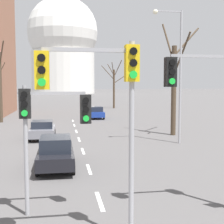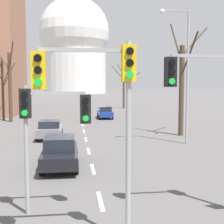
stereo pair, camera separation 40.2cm
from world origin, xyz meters
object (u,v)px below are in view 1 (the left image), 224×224
object	(u,v)px
street_lamp_right	(176,64)
sedan_near_right	(96,113)
traffic_signal_near_right	(214,88)
traffic_signal_centre_tall	(102,91)
sedan_mid_centre	(43,130)
sedan_near_left	(56,152)
traffic_signal_near_left	(48,118)

from	to	relation	value
street_lamp_right	sedan_near_right	xyz separation A→B (m)	(-3.81, 18.43, -5.05)
traffic_signal_near_right	traffic_signal_centre_tall	xyz separation A→B (m)	(-4.00, -1.71, -0.04)
traffic_signal_centre_tall	sedan_near_right	bearing A→B (deg)	83.91
traffic_signal_centre_tall	sedan_mid_centre	distance (m)	17.85
sedan_near_left	street_lamp_right	bearing A→B (deg)	33.35
sedan_near_right	sedan_near_left	bearing A→B (deg)	-101.29
traffic_signal_near_left	sedan_mid_centre	bearing A→B (deg)	94.04
traffic_signal_near_right	sedan_near_left	xyz separation A→B (m)	(-5.37, 6.41, -3.35)
sedan_near_left	sedan_mid_centre	xyz separation A→B (m)	(-1.19, 9.22, -0.08)
sedan_mid_centre	street_lamp_right	bearing A→B (deg)	-19.85
sedan_near_left	sedan_mid_centre	distance (m)	9.30
traffic_signal_centre_tall	sedan_near_left	bearing A→B (deg)	99.61
traffic_signal_centre_tall	sedan_near_right	world-z (taller)	traffic_signal_centre_tall
traffic_signal_near_left	sedan_near_right	size ratio (longest dim) A/B	1.06
sedan_near_right	street_lamp_right	bearing A→B (deg)	-78.31
traffic_signal_near_left	sedan_mid_centre	xyz separation A→B (m)	(-1.07, 15.10, -2.48)
street_lamp_right	sedan_near_left	distance (m)	11.47
traffic_signal_near_right	traffic_signal_near_left	world-z (taller)	traffic_signal_near_right
traffic_signal_centre_tall	sedan_mid_centre	world-z (taller)	traffic_signal_centre_tall
traffic_signal_near_right	sedan_near_right	bearing A→B (deg)	91.05
traffic_signal_near_right	sedan_near_left	distance (m)	9.01
traffic_signal_centre_tall	sedan_near_right	distance (m)	32.58
street_lamp_right	sedan_near_left	bearing A→B (deg)	-146.65
street_lamp_right	sedan_mid_centre	world-z (taller)	street_lamp_right
sedan_near_right	sedan_mid_centre	distance (m)	16.05
sedan_near_left	sedan_near_right	bearing A→B (deg)	78.71
traffic_signal_near_right	traffic_signal_near_left	bearing A→B (deg)	174.42
street_lamp_right	sedan_near_right	bearing A→B (deg)	101.69
traffic_signal_near_left	traffic_signal_centre_tall	distance (m)	2.85
traffic_signal_near_left	sedan_near_left	bearing A→B (deg)	88.80
traffic_signal_near_left	street_lamp_right	bearing A→B (deg)	52.87
traffic_signal_near_left	sedan_near_left	size ratio (longest dim) A/B	0.95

